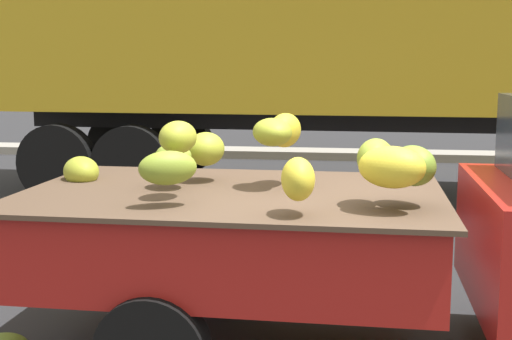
% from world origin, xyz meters
% --- Properties ---
extents(curb_strip, '(80.00, 0.80, 0.16)m').
position_xyz_m(curb_strip, '(0.00, 9.78, 0.08)').
color(curb_strip, gray).
rests_on(curb_strip, ground).
extents(semi_trailer, '(12.07, 2.96, 3.95)m').
position_xyz_m(semi_trailer, '(0.62, 5.83, 2.54)').
color(semi_trailer, gold).
rests_on(semi_trailer, ground).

